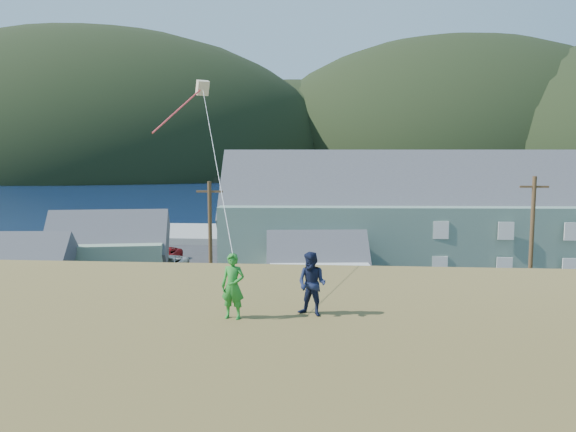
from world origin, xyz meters
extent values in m
plane|color=#0A1638|center=(0.00, 0.00, 0.00)|extent=(900.00, 900.00, 0.00)
cube|color=#4C3D19|center=(0.00, -2.00, 0.05)|extent=(110.00, 8.00, 0.10)
cube|color=#28282B|center=(0.00, 17.00, 0.06)|extent=(72.00, 36.00, 0.12)
cube|color=gray|center=(-6.00, 40.00, 0.45)|extent=(26.00, 14.00, 0.90)
cube|color=black|center=(0.00, 330.00, 1.00)|extent=(900.00, 320.00, 2.00)
ellipsoid|color=black|center=(-120.00, 260.00, 2.00)|extent=(260.00, 234.00, 143.00)
ellipsoid|color=black|center=(-20.00, 300.00, 2.00)|extent=(200.00, 180.00, 100.00)
ellipsoid|color=black|center=(70.00, 290.00, 2.00)|extent=(230.00, 207.00, 142.60)
cube|color=gray|center=(14.25, 18.80, 3.38)|extent=(38.61, 12.91, 6.53)
cube|color=#47474C|center=(14.25, 18.80, 8.39)|extent=(39.10, 12.64, 10.58)
cube|color=#2C6761|center=(-19.16, 9.09, 1.44)|extent=(7.51, 5.92, 2.65)
cube|color=#47474C|center=(-19.16, 9.09, 3.47)|extent=(8.00, 5.84, 5.17)
cube|color=gray|center=(-14.42, 14.60, 1.82)|extent=(10.63, 8.13, 3.40)
cube|color=#47474C|center=(-14.42, 14.60, 4.37)|extent=(11.07, 8.00, 6.13)
cube|color=beige|center=(3.61, 10.44, 1.56)|extent=(7.71, 5.90, 2.87)
cube|color=#47474C|center=(3.61, 10.44, 3.71)|extent=(8.20, 5.89, 5.07)
cube|color=gray|center=(-0.13, 27.61, 1.63)|extent=(9.53, 5.82, 3.02)
cube|color=#47474C|center=(-0.13, 27.61, 3.99)|extent=(10.03, 5.80, 5.63)
cylinder|color=#47331E|center=(-2.59, 1.50, 4.71)|extent=(0.24, 0.24, 9.18)
cylinder|color=#47331E|center=(16.14, 1.50, 4.90)|extent=(0.24, 0.24, 9.56)
imported|color=navy|center=(-0.76, 16.87, 0.90)|extent=(2.05, 4.65, 1.56)
imported|color=black|center=(-1.48, 24.28, 0.84)|extent=(2.26, 4.42, 1.44)
imported|color=black|center=(-4.71, 17.79, 0.82)|extent=(2.29, 4.97, 1.41)
imported|color=#334980|center=(3.15, 25.50, 0.79)|extent=(1.49, 4.10, 1.34)
imported|color=#ADADB2|center=(-16.62, 18.49, 0.85)|extent=(1.88, 4.55, 1.47)
imported|color=slate|center=(-19.52, 22.61, 0.87)|extent=(1.83, 4.64, 1.50)
imported|color=#B12715|center=(-21.13, 17.92, 0.78)|extent=(1.93, 3.99, 1.31)
imported|color=silver|center=(-10.17, 18.00, 0.84)|extent=(2.84, 5.35, 1.43)
imported|color=maroon|center=(-12.00, 22.72, 0.82)|extent=(2.61, 5.16, 1.40)
imported|color=#238229|center=(2.49, -18.87, 7.96)|extent=(0.61, 0.46, 1.52)
imported|color=#151D3B|center=(4.29, -18.47, 7.95)|extent=(0.90, 0.82, 1.50)
cube|color=beige|center=(-0.29, -9.71, 13.48)|extent=(0.61, 0.60, 0.60)
cylinder|color=#FF4347|center=(-0.89, -10.96, 12.58)|extent=(0.06, 0.06, 3.31)
cylinder|color=white|center=(1.10, -14.29, 11.10)|extent=(0.02, 0.02, 10.69)
camera|label=1|loc=(4.77, -31.33, 11.01)|focal=35.00mm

